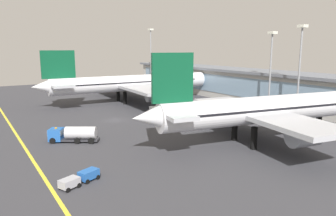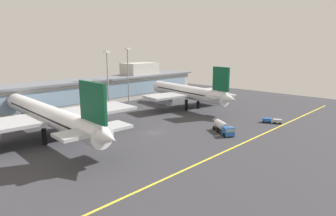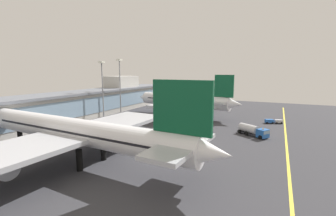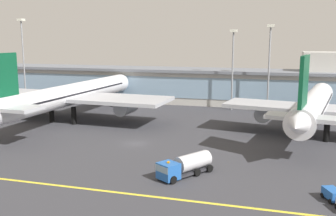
{
  "view_description": "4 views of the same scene",
  "coord_description": "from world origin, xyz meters",
  "px_view_note": "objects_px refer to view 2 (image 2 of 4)",
  "views": [
    {
      "loc": [
        71.05,
        -29.8,
        17.29
      ],
      "look_at": [
        8.73,
        9.57,
        3.4
      ],
      "focal_mm": 34.62,
      "sensor_mm": 36.0,
      "label": 1
    },
    {
      "loc": [
        -53.28,
        -55.95,
        23.0
      ],
      "look_at": [
        9.82,
        4.15,
        4.78
      ],
      "focal_mm": 31.63,
      "sensor_mm": 36.0,
      "label": 2
    },
    {
      "loc": [
        -53.19,
        -19.42,
        17.56
      ],
      "look_at": [
        9.46,
        10.72,
        6.56
      ],
      "focal_mm": 24.67,
      "sensor_mm": 36.0,
      "label": 3
    },
    {
      "loc": [
        24.67,
        -63.88,
        18.88
      ],
      "look_at": [
        4.61,
        5.83,
        5.84
      ],
      "focal_mm": 41.2,
      "sensor_mm": 36.0,
      "label": 4
    }
  ],
  "objects_px": {
    "fuel_tanker_truck": "(224,128)",
    "baggage_tug_near": "(272,120)",
    "airliner_near_right": "(188,92)",
    "apron_light_mast_west": "(107,70)",
    "airliner_near_left": "(49,116)",
    "apron_light_mast_east": "(128,67)"
  },
  "relations": [
    {
      "from": "fuel_tanker_truck",
      "to": "baggage_tug_near",
      "type": "bearing_deg",
      "value": 109.86
    },
    {
      "from": "fuel_tanker_truck",
      "to": "baggage_tug_near",
      "type": "relative_size",
      "value": 1.55
    },
    {
      "from": "airliner_near_right",
      "to": "apron_light_mast_west",
      "type": "distance_m",
      "value": 31.87
    },
    {
      "from": "airliner_near_right",
      "to": "apron_light_mast_west",
      "type": "relative_size",
      "value": 2.19
    },
    {
      "from": "airliner_near_left",
      "to": "fuel_tanker_truck",
      "type": "relative_size",
      "value": 6.75
    },
    {
      "from": "airliner_near_right",
      "to": "baggage_tug_near",
      "type": "height_order",
      "value": "airliner_near_right"
    },
    {
      "from": "fuel_tanker_truck",
      "to": "apron_light_mast_west",
      "type": "distance_m",
      "value": 54.45
    },
    {
      "from": "airliner_near_left",
      "to": "baggage_tug_near",
      "type": "distance_m",
      "value": 63.58
    },
    {
      "from": "apron_light_mast_east",
      "to": "airliner_near_right",
      "type": "bearing_deg",
      "value": -68.94
    },
    {
      "from": "airliner_near_right",
      "to": "fuel_tanker_truck",
      "type": "relative_size",
      "value": 5.26
    },
    {
      "from": "airliner_near_right",
      "to": "fuel_tanker_truck",
      "type": "xyz_separation_m",
      "value": [
        -18.69,
        -28.33,
        -4.5
      ]
    },
    {
      "from": "airliner_near_left",
      "to": "airliner_near_right",
      "type": "height_order",
      "value": "airliner_near_right"
    },
    {
      "from": "airliner_near_right",
      "to": "apron_light_mast_west",
      "type": "bearing_deg",
      "value": 47.05
    },
    {
      "from": "baggage_tug_near",
      "to": "apron_light_mast_west",
      "type": "bearing_deg",
      "value": -4.34
    },
    {
      "from": "apron_light_mast_east",
      "to": "fuel_tanker_truck",
      "type": "bearing_deg",
      "value": -100.35
    },
    {
      "from": "airliner_near_right",
      "to": "apron_light_mast_east",
      "type": "relative_size",
      "value": 2.08
    },
    {
      "from": "airliner_near_left",
      "to": "baggage_tug_near",
      "type": "height_order",
      "value": "airliner_near_left"
    },
    {
      "from": "airliner_near_right",
      "to": "baggage_tug_near",
      "type": "relative_size",
      "value": 8.14
    },
    {
      "from": "airliner_near_right",
      "to": "fuel_tanker_truck",
      "type": "bearing_deg",
      "value": 156.71
    },
    {
      "from": "fuel_tanker_truck",
      "to": "airliner_near_right",
      "type": "bearing_deg",
      "value": 179.76
    },
    {
      "from": "apron_light_mast_east",
      "to": "apron_light_mast_west",
      "type": "bearing_deg",
      "value": 175.01
    },
    {
      "from": "airliner_near_left",
      "to": "apron_light_mast_west",
      "type": "bearing_deg",
      "value": -52.17
    }
  ]
}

